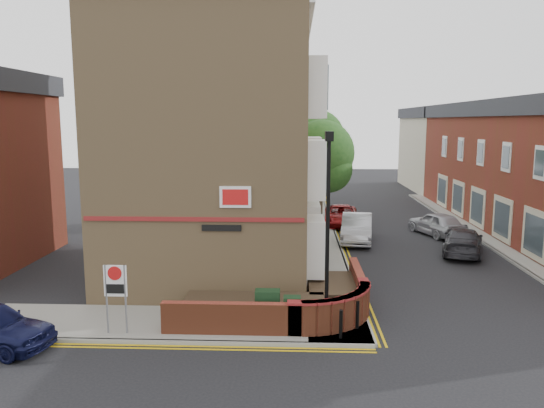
{
  "coord_description": "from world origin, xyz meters",
  "views": [
    {
      "loc": [
        0.56,
        -15.15,
        6.74
      ],
      "look_at": [
        -0.27,
        4.0,
        3.72
      ],
      "focal_mm": 35.0,
      "sensor_mm": 36.0,
      "label": 1
    }
  ],
  "objects_px": {
    "lamppost": "(328,230)",
    "zone_sign": "(115,286)",
    "utility_cabinet_large": "(268,308)",
    "silver_car_near": "(357,228)"
  },
  "relations": [
    {
      "from": "zone_sign",
      "to": "silver_car_near",
      "type": "xyz_separation_m",
      "value": [
        9.06,
        13.71,
        -0.87
      ]
    },
    {
      "from": "silver_car_near",
      "to": "lamppost",
      "type": "bearing_deg",
      "value": -93.13
    },
    {
      "from": "lamppost",
      "to": "zone_sign",
      "type": "distance_m",
      "value": 6.85
    },
    {
      "from": "utility_cabinet_large",
      "to": "silver_car_near",
      "type": "distance_m",
      "value": 13.63
    },
    {
      "from": "lamppost",
      "to": "silver_car_near",
      "type": "relative_size",
      "value": 1.35
    },
    {
      "from": "lamppost",
      "to": "silver_car_near",
      "type": "bearing_deg",
      "value": 79.3
    },
    {
      "from": "utility_cabinet_large",
      "to": "silver_car_near",
      "type": "bearing_deg",
      "value": 71.35
    },
    {
      "from": "lamppost",
      "to": "zone_sign",
      "type": "relative_size",
      "value": 2.86
    },
    {
      "from": "zone_sign",
      "to": "silver_car_near",
      "type": "height_order",
      "value": "zone_sign"
    },
    {
      "from": "zone_sign",
      "to": "silver_car_near",
      "type": "relative_size",
      "value": 0.47
    }
  ]
}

